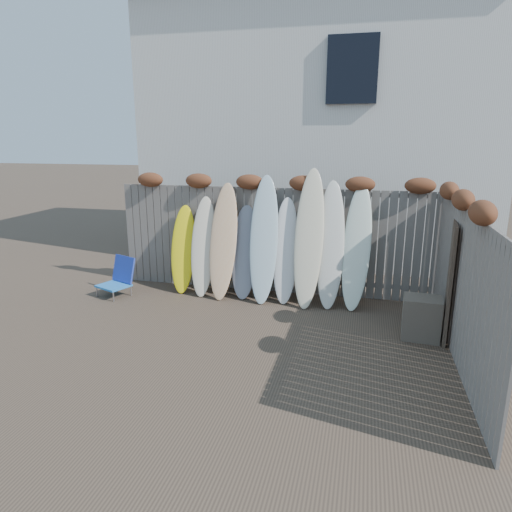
% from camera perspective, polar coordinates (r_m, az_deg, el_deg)
% --- Properties ---
extents(ground, '(80.00, 80.00, 0.00)m').
position_cam_1_polar(ground, '(6.77, -2.42, -10.73)').
color(ground, '#493A2D').
extents(back_fence, '(6.05, 0.28, 2.24)m').
position_cam_1_polar(back_fence, '(8.61, 2.25, 3.11)').
color(back_fence, slate).
rests_on(back_fence, ground).
extents(right_fence, '(0.28, 4.40, 2.24)m').
position_cam_1_polar(right_fence, '(6.51, 24.43, -2.38)').
color(right_fence, slate).
rests_on(right_fence, ground).
extents(house, '(8.50, 5.50, 6.33)m').
position_cam_1_polar(house, '(12.44, 8.29, 15.86)').
color(house, silver).
rests_on(house, ground).
extents(beach_chair, '(0.71, 0.73, 0.71)m').
position_cam_1_polar(beach_chair, '(9.02, -16.79, -2.58)').
color(beach_chair, blue).
rests_on(beach_chair, ground).
extents(wooden_crate, '(0.57, 0.49, 0.63)m').
position_cam_1_polar(wooden_crate, '(7.22, 19.96, -7.27)').
color(wooden_crate, '#4B4438').
rests_on(wooden_crate, ground).
extents(lattice_panel, '(0.21, 1.16, 1.75)m').
position_cam_1_polar(lattice_panel, '(7.33, 23.01, -2.65)').
color(lattice_panel, brown).
rests_on(lattice_panel, ground).
extents(surfboard_0, '(0.52, 0.64, 1.64)m').
position_cam_1_polar(surfboard_0, '(8.86, -9.08, 0.86)').
color(surfboard_0, yellow).
rests_on(surfboard_0, ground).
extents(surfboard_1, '(0.51, 0.69, 1.83)m').
position_cam_1_polar(surfboard_1, '(8.62, -6.60, 1.20)').
color(surfboard_1, beige).
rests_on(surfboard_1, ground).
extents(surfboard_2, '(0.51, 0.75, 2.10)m').
position_cam_1_polar(surfboard_2, '(8.42, -4.10, 1.87)').
color(surfboard_2, '#DCB07D').
rests_on(surfboard_2, ground).
extents(surfboard_3, '(0.54, 0.64, 1.69)m').
position_cam_1_polar(surfboard_3, '(8.43, -1.44, 0.50)').
color(surfboard_3, gray).
rests_on(surfboard_3, ground).
extents(surfboard_4, '(0.56, 0.83, 2.25)m').
position_cam_1_polar(surfboard_4, '(8.20, 0.99, 2.13)').
color(surfboard_4, '#A8C5D2').
rests_on(surfboard_4, ground).
extents(surfboard_5, '(0.50, 0.70, 1.86)m').
position_cam_1_polar(surfboard_5, '(8.21, 3.71, 0.70)').
color(surfboard_5, white).
rests_on(surfboard_5, ground).
extents(surfboard_6, '(0.52, 0.85, 2.39)m').
position_cam_1_polar(surfboard_6, '(8.03, 6.64, 2.25)').
color(surfboard_6, beige).
rests_on(surfboard_6, ground).
extents(surfboard_7, '(0.51, 0.79, 2.18)m').
position_cam_1_polar(surfboard_7, '(8.06, 9.28, 1.44)').
color(surfboard_7, silver).
rests_on(surfboard_7, ground).
extents(surfboard_8, '(0.55, 0.79, 2.12)m').
position_cam_1_polar(surfboard_8, '(8.06, 12.48, 1.08)').
color(surfboard_8, white).
rests_on(surfboard_8, ground).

